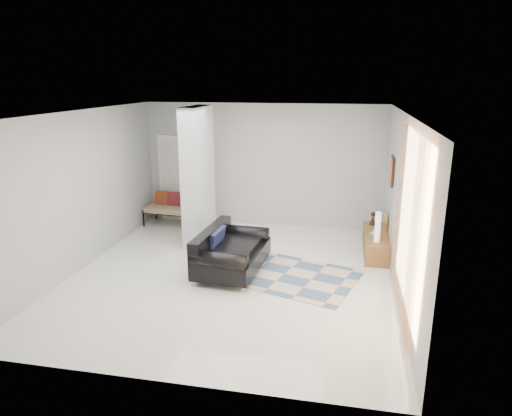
# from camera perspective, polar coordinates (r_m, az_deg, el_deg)

# --- Properties ---
(floor) EXTENTS (6.00, 6.00, 0.00)m
(floor) POSITION_cam_1_polar(r_m,az_deg,el_deg) (8.11, -3.00, -8.35)
(floor) COLOR white
(floor) RESTS_ON ground
(ceiling) EXTENTS (6.00, 6.00, 0.00)m
(ceiling) POSITION_cam_1_polar(r_m,az_deg,el_deg) (7.41, -3.32, 11.79)
(ceiling) COLOR white
(ceiling) RESTS_ON wall_back
(wall_back) EXTENTS (6.00, 0.00, 6.00)m
(wall_back) POSITION_cam_1_polar(r_m,az_deg,el_deg) (10.50, 0.89, 5.33)
(wall_back) COLOR #B6B8BB
(wall_back) RESTS_ON ground
(wall_front) EXTENTS (6.00, 0.00, 6.00)m
(wall_front) POSITION_cam_1_polar(r_m,az_deg,el_deg) (4.94, -11.80, -7.44)
(wall_front) COLOR #B6B8BB
(wall_front) RESTS_ON ground
(wall_left) EXTENTS (0.00, 6.00, 6.00)m
(wall_left) POSITION_cam_1_polar(r_m,az_deg,el_deg) (8.72, -20.96, 2.07)
(wall_left) COLOR #B6B8BB
(wall_left) RESTS_ON ground
(wall_right) EXTENTS (0.00, 6.00, 6.00)m
(wall_right) POSITION_cam_1_polar(r_m,az_deg,el_deg) (7.47, 17.75, 0.17)
(wall_right) COLOR #B6B8BB
(wall_right) RESTS_ON ground
(partition_column) EXTENTS (0.35, 1.20, 2.80)m
(partition_column) POSITION_cam_1_polar(r_m,az_deg,el_deg) (9.44, -7.25, 4.00)
(partition_column) COLOR silver
(partition_column) RESTS_ON floor
(hallway_door) EXTENTS (0.85, 0.06, 2.04)m
(hallway_door) POSITION_cam_1_polar(r_m,az_deg,el_deg) (11.10, -9.90, 3.68)
(hallway_door) COLOR white
(hallway_door) RESTS_ON floor
(curtain) EXTENTS (0.00, 2.55, 2.55)m
(curtain) POSITION_cam_1_polar(r_m,az_deg,el_deg) (6.35, 18.14, -2.13)
(curtain) COLOR orange
(curtain) RESTS_ON wall_right
(wall_art) EXTENTS (0.04, 0.45, 0.55)m
(wall_art) POSITION_cam_1_polar(r_m,az_deg,el_deg) (8.97, 16.64, 4.45)
(wall_art) COLOR #381B0F
(wall_art) RESTS_ON wall_right
(media_console) EXTENTS (0.45, 1.59, 0.80)m
(media_console) POSITION_cam_1_polar(r_m,az_deg,el_deg) (9.33, 14.72, -4.19)
(media_console) COLOR brown
(media_console) RESTS_ON floor
(loveseat) EXTENTS (1.12, 1.77, 0.76)m
(loveseat) POSITION_cam_1_polar(r_m,az_deg,el_deg) (8.17, -3.40, -5.51)
(loveseat) COLOR silver
(loveseat) RESTS_ON floor
(daybed) EXTENTS (1.58, 0.77, 0.77)m
(daybed) POSITION_cam_1_polar(r_m,az_deg,el_deg) (10.78, -9.73, 0.06)
(daybed) COLOR black
(daybed) RESTS_ON floor
(area_rug) EXTENTS (2.82, 2.29, 0.01)m
(area_rug) POSITION_cam_1_polar(r_m,az_deg,el_deg) (8.13, 3.57, -8.25)
(area_rug) COLOR #C3B295
(area_rug) RESTS_ON floor
(cylinder_lamp) EXTENTS (0.10, 0.10, 0.57)m
(cylinder_lamp) POSITION_cam_1_polar(r_m,az_deg,el_deg) (8.71, 14.97, -2.31)
(cylinder_lamp) COLOR silver
(cylinder_lamp) RESTS_ON media_console
(bronze_figurine) EXTENTS (0.15, 0.15, 0.27)m
(bronze_figurine) POSITION_cam_1_polar(r_m,az_deg,el_deg) (9.74, 14.39, -1.27)
(bronze_figurine) COLOR black
(bronze_figurine) RESTS_ON media_console
(vase) EXTENTS (0.18, 0.18, 0.18)m
(vase) POSITION_cam_1_polar(r_m,az_deg,el_deg) (8.98, 14.61, -3.03)
(vase) COLOR silver
(vase) RESTS_ON media_console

